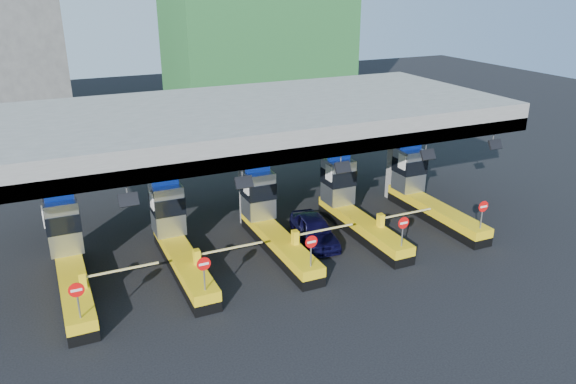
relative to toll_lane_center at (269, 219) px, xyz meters
name	(u,v)px	position (x,y,z in m)	size (l,w,h in m)	color
ground	(272,245)	(0.00, -0.28, -1.40)	(120.00, 120.00, 0.00)	black
toll_canopy	(249,121)	(0.00, 2.59, 4.74)	(28.00, 12.09, 7.00)	slate
toll_lane_far_left	(69,256)	(-10.00, 0.00, 0.00)	(4.43, 8.00, 4.16)	black
toll_lane_left	(176,236)	(-5.00, 0.00, 0.00)	(4.43, 8.00, 4.16)	black
toll_lane_center	(269,219)	(0.00, 0.00, 0.00)	(4.43, 8.00, 4.16)	black
toll_lane_right	(351,204)	(5.00, 0.00, 0.00)	(4.43, 8.00, 4.16)	black
toll_lane_far_right	(423,191)	(10.00, 0.00, 0.00)	(4.43, 8.00, 4.16)	black
van	(314,230)	(2.22, -0.92, -0.65)	(1.77, 4.39, 1.50)	black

